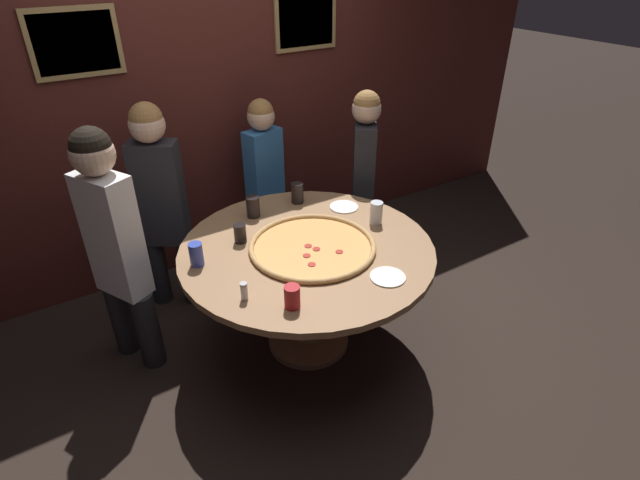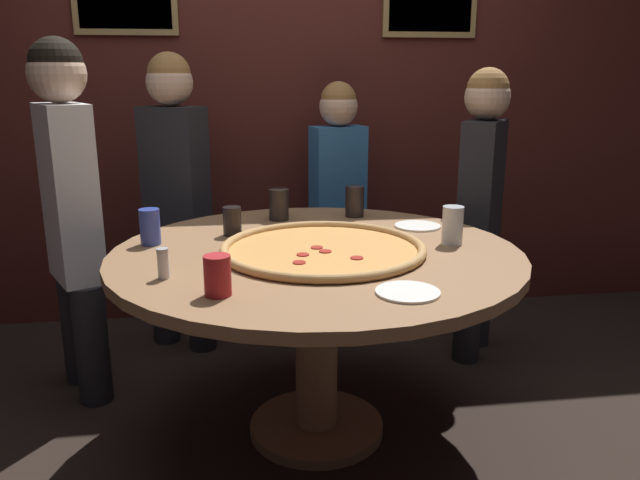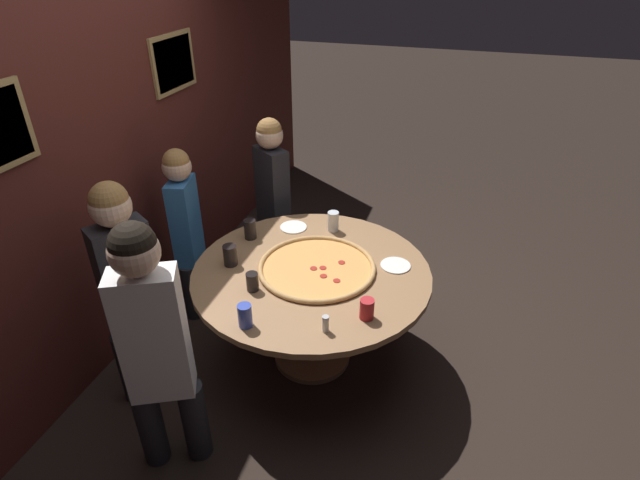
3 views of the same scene
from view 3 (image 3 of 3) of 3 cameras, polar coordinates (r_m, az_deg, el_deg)
ground_plane at (r=3.59m, az=-0.88°, el=-13.21°), size 24.00×24.00×0.00m
back_wall at (r=3.48m, az=-22.85°, el=8.40°), size 6.40×0.08×2.60m
dining_table at (r=3.20m, az=-0.97°, el=-5.50°), size 1.49×1.49×0.74m
giant_pizza at (r=3.12m, az=-0.36°, el=-3.12°), size 0.74×0.74×0.03m
drink_cup_front_edge at (r=2.73m, az=5.38°, el=-7.85°), size 0.08×0.08×0.12m
drink_cup_near_right at (r=2.94m, az=-7.74°, el=-4.75°), size 0.07×0.07×0.11m
drink_cup_near_left at (r=2.69m, az=-8.57°, el=-8.55°), size 0.08×0.08×0.13m
drink_cup_beside_pizza at (r=3.45m, az=-8.00°, el=1.25°), size 0.08×0.08×0.14m
drink_cup_far_left at (r=3.50m, az=1.51°, el=2.13°), size 0.08×0.08×0.14m
drink_cup_centre_back at (r=3.18m, az=-10.23°, el=-1.73°), size 0.09×0.09×0.14m
white_plate_beside_cup at (r=3.19m, az=8.62°, el=-2.88°), size 0.19×0.19×0.01m
white_plate_far_back at (r=3.57m, az=-3.05°, el=1.48°), size 0.19×0.19×0.01m
condiment_shaker at (r=2.64m, az=0.64°, el=-9.54°), size 0.04×0.04×0.10m
diner_far_right at (r=3.05m, az=-20.98°, el=-4.68°), size 0.38×0.31×1.46m
diner_side_left at (r=3.71m, az=-15.07°, el=1.70°), size 0.35×0.21×1.32m
diner_far_left at (r=4.00m, az=-5.45°, el=5.45°), size 0.30×0.35×1.39m
diner_side_right at (r=2.57m, az=-18.41°, el=-10.90°), size 0.29×0.39×1.50m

